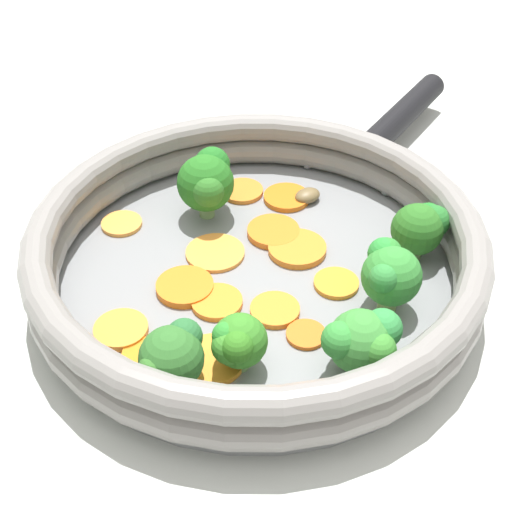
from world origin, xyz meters
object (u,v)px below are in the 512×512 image
(carrot_slice_7, at_px, (275,310))
(carrot_slice_8, at_px, (211,360))
(carrot_slice_2, at_px, (242,191))
(mushroom_piece_0, at_px, (307,196))
(carrot_slice_11, at_px, (306,334))
(broccoli_floret_4, at_px, (421,227))
(carrot_slice_9, at_px, (297,249))
(broccoli_floret_3, at_px, (241,343))
(skillet, at_px, (256,277))
(carrot_slice_1, at_px, (336,283))
(carrot_slice_10, at_px, (217,302))
(broccoli_floret_5, at_px, (172,356))
(carrot_slice_4, at_px, (286,197))
(broccoli_floret_2, at_px, (389,272))
(carrot_slice_6, at_px, (121,330))
(carrot_slice_3, at_px, (144,355))
(carrot_slice_0, at_px, (215,253))
(broccoli_floret_0, at_px, (363,341))
(carrot_slice_5, at_px, (122,224))
(carrot_slice_13, at_px, (273,232))
(carrot_slice_12, at_px, (185,287))
(broccoli_floret_1, at_px, (207,181))

(carrot_slice_7, bearing_deg, carrot_slice_8, -36.23)
(carrot_slice_2, relative_size, mushroom_piece_0, 1.57)
(carrot_slice_11, bearing_deg, carrot_slice_2, -158.91)
(broccoli_floret_4, bearing_deg, carrot_slice_9, -86.86)
(carrot_slice_2, bearing_deg, broccoli_floret_3, 6.76)
(skillet, bearing_deg, carrot_slice_1, 80.94)
(carrot_slice_10, bearing_deg, broccoli_floret_5, -10.91)
(carrot_slice_1, distance_m, carrot_slice_10, 0.09)
(carrot_slice_4, relative_size, broccoli_floret_3, 0.94)
(carrot_slice_1, height_order, broccoli_floret_4, broccoli_floret_4)
(carrot_slice_4, bearing_deg, carrot_slice_11, 8.93)
(carrot_slice_4, distance_m, carrot_slice_11, 0.17)
(skillet, xyz_separation_m, broccoli_floret_3, (0.10, 0.00, 0.03))
(mushroom_piece_0, bearing_deg, carrot_slice_4, -90.10)
(carrot_slice_11, relative_size, broccoli_floret_2, 0.53)
(carrot_slice_6, height_order, carrot_slice_9, same)
(carrot_slice_3, bearing_deg, broccoli_floret_2, 112.38)
(carrot_slice_0, relative_size, broccoli_floret_5, 0.95)
(carrot_slice_3, height_order, carrot_slice_11, same)
(carrot_slice_0, relative_size, broccoli_floret_4, 0.99)
(carrot_slice_0, relative_size, broccoli_floret_3, 1.10)
(broccoli_floret_3, bearing_deg, broccoli_floret_0, 97.38)
(broccoli_floret_0, bearing_deg, carrot_slice_2, -152.40)
(carrot_slice_7, height_order, broccoli_floret_4, broccoli_floret_4)
(carrot_slice_10, bearing_deg, broccoli_floret_4, 116.08)
(carrot_slice_1, distance_m, carrot_slice_5, 0.19)
(carrot_slice_3, bearing_deg, carrot_slice_8, 90.05)
(carrot_slice_2, height_order, carrot_slice_6, carrot_slice_6)
(carrot_slice_4, bearing_deg, broccoli_floret_0, 18.25)
(carrot_slice_0, height_order, mushroom_piece_0, mushroom_piece_0)
(carrot_slice_4, bearing_deg, carrot_slice_7, 0.82)
(carrot_slice_8, distance_m, broccoli_floret_0, 0.10)
(carrot_slice_13, bearing_deg, mushroom_piece_0, 153.41)
(carrot_slice_12, bearing_deg, carrot_slice_11, 67.47)
(carrot_slice_1, distance_m, broccoli_floret_1, 0.14)
(carrot_slice_1, distance_m, carrot_slice_9, 0.05)
(carrot_slice_5, relative_size, carrot_slice_12, 0.78)
(broccoli_floret_3, bearing_deg, mushroom_piece_0, 170.41)
(carrot_slice_7, relative_size, broccoli_floret_4, 0.76)
(carrot_slice_0, distance_m, mushroom_piece_0, 0.11)
(skillet, xyz_separation_m, carrot_slice_11, (0.07, 0.04, 0.01))
(carrot_slice_12, relative_size, mushroom_piece_0, 1.84)
(carrot_slice_10, bearing_deg, carrot_slice_4, 163.53)
(carrot_slice_2, bearing_deg, carrot_slice_11, 21.09)
(carrot_slice_8, bearing_deg, broccoli_floret_0, 92.97)
(skillet, bearing_deg, carrot_slice_8, -11.69)
(broccoli_floret_2, bearing_deg, carrot_slice_7, -79.49)
(carrot_slice_12, bearing_deg, broccoli_floret_3, 34.80)
(carrot_slice_7, bearing_deg, carrot_slice_9, 170.74)
(carrot_slice_9, xyz_separation_m, broccoli_floret_1, (-0.04, -0.08, 0.03))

